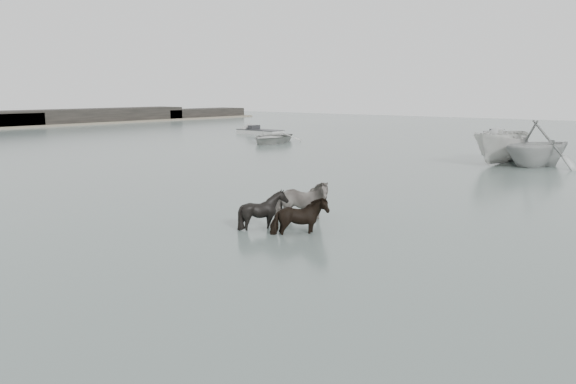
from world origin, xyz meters
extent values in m
plane|color=#4E5D56|center=(0.00, 0.00, 0.00)|extent=(140.00, 140.00, 0.00)
imported|color=black|center=(0.36, 3.15, 0.77)|extent=(2.00, 1.40, 1.55)
imported|color=black|center=(1.49, 1.67, 0.64)|extent=(1.37, 1.50, 1.28)
imported|color=black|center=(0.25, 1.62, 0.64)|extent=(1.45, 1.37, 1.29)
imported|color=beige|center=(-16.56, 21.72, 0.51)|extent=(4.82, 5.74, 1.02)
imported|color=#ABADAA|center=(2.44, 20.19, 1.23)|extent=(5.51, 5.85, 2.46)
imported|color=beige|center=(0.66, 20.13, 0.96)|extent=(2.27, 5.12, 1.93)
cube|color=#726856|center=(-50.00, 18.00, 0.05)|extent=(6.00, 70.00, 0.30)
cube|color=black|center=(-50.00, 28.00, 0.95)|extent=(4.50, 24.00, 1.50)
cube|color=black|center=(-50.00, 45.00, 0.75)|extent=(4.50, 14.00, 1.10)
camera|label=1|loc=(10.27, -9.78, 3.75)|focal=35.00mm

